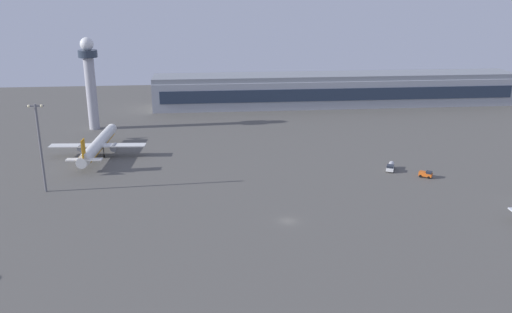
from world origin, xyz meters
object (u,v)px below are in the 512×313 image
Objects in this scene: airplane_terminal_side at (98,145)px; fuel_truck at (391,167)px; control_tower at (90,77)px; baggage_tractor at (426,174)px; apron_light_west at (40,143)px.

airplane_terminal_side is 105.23m from fuel_truck.
airplane_terminal_side is (9.01, -39.91, -18.41)m from control_tower.
baggage_tractor is 121.75m from apron_light_west.
airplane_terminal_side is at bearing 74.56° from apron_light_west.
control_tower is 5.98× the size of fuel_truck.
baggage_tractor is (9.35, -7.64, -0.19)m from fuel_truck.
fuel_truck reaches higher than baggage_tractor.
fuel_truck is (110.94, -65.87, -21.40)m from control_tower.
fuel_truck is 0.24× the size of apron_light_west.
control_tower is 8.75× the size of baggage_tractor.
fuel_truck is at bearing 4.54° from apron_light_west.
control_tower is at bearing 89.53° from apron_light_west.
airplane_terminal_side is 9.97× the size of baggage_tractor.
control_tower is at bearing -5.98° from fuel_truck.
apron_light_west is (-0.61, -74.73, -7.21)m from control_tower.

